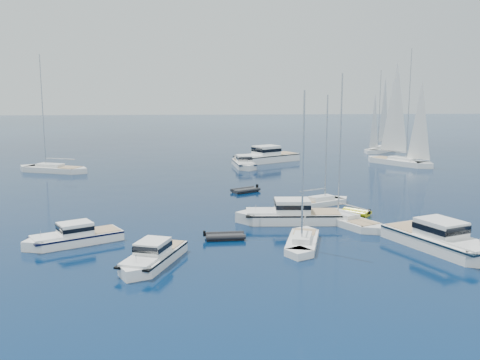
{
  "coord_description": "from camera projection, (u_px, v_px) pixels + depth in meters",
  "views": [
    {
      "loc": [
        -6.83,
        -33.36,
        12.49
      ],
      "look_at": [
        -2.97,
        26.02,
        2.2
      ],
      "focal_mm": 41.48,
      "sensor_mm": 36.0,
      "label": 1
    }
  ],
  "objects": [
    {
      "name": "motor_cruiser_near",
      "position": [
        152.0,
        264.0,
        38.93
      ],
      "size": [
        5.1,
        8.64,
        2.17
      ],
      "primitive_type": null,
      "rotation": [
        0.0,
        0.0,
        2.81
      ],
      "color": "white",
      "rests_on": "ground"
    },
    {
      "name": "motor_cruiser_right",
      "position": [
        442.0,
        250.0,
        42.34
      ],
      "size": [
        7.49,
        11.64,
        2.94
      ],
      "primitive_type": null,
      "rotation": [
        0.0,
        0.0,
        3.54
      ],
      "color": "silver",
      "rests_on": "ground"
    },
    {
      "name": "ground",
      "position": [
        313.0,
        283.0,
        35.37
      ],
      "size": [
        400.0,
        400.0,
        0.0
      ],
      "primitive_type": "plane",
      "color": "#08264F",
      "rests_on": "ground"
    },
    {
      "name": "motor_cruiser_centre",
      "position": [
        290.0,
        222.0,
        50.89
      ],
      "size": [
        10.59,
        3.68,
        2.74
      ],
      "primitive_type": null,
      "rotation": [
        0.0,
        0.0,
        1.52
      ],
      "color": "silver",
      "rests_on": "ground"
    },
    {
      "name": "motor_cruiser_left",
      "position": [
        74.0,
        244.0,
        43.99
      ],
      "size": [
        8.48,
        6.42,
        2.19
      ],
      "primitive_type": null,
      "rotation": [
        0.0,
        0.0,
        2.1
      ],
      "color": "white",
      "rests_on": "ground"
    },
    {
      "name": "motor_cruiser_horizon",
      "position": [
        244.0,
        167.0,
        84.67
      ],
      "size": [
        3.61,
        9.18,
        2.35
      ],
      "primitive_type": null,
      "rotation": [
        0.0,
        0.0,
        3.24
      ],
      "color": "silver",
      "rests_on": "ground"
    },
    {
      "name": "sailboat_far_l",
      "position": [
        53.0,
        172.0,
        80.1
      ],
      "size": [
        12.09,
        7.06,
        17.3
      ],
      "primitive_type": null,
      "rotation": [
        0.0,
        0.0,
        1.21
      ],
      "color": "silver",
      "rests_on": "ground"
    },
    {
      "name": "tender_grey_far",
      "position": [
        245.0,
        192.0,
        65.14
      ],
      "size": [
        3.95,
        3.43,
        0.95
      ],
      "primitive_type": null,
      "rotation": [
        0.0,
        0.0,
        2.12
      ],
      "color": "black",
      "rests_on": "ground"
    },
    {
      "name": "sailboat_sails_far",
      "position": [
        380.0,
        152.0,
        104.03
      ],
      "size": [
        9.41,
        9.59,
        15.67
      ],
      "primitive_type": null,
      "rotation": [
        0.0,
        0.0,
        2.37
      ],
      "color": "white",
      "rests_on": "ground"
    },
    {
      "name": "tender_yellow",
      "position": [
        355.0,
        214.0,
        53.9
      ],
      "size": [
        3.42,
        3.38,
        0.95
      ],
      "primitive_type": null,
      "rotation": [
        0.0,
        0.0,
        0.81
      ],
      "color": "#D3CB0C",
      "rests_on": "ground"
    },
    {
      "name": "motor_cruiser_distant",
      "position": [
        265.0,
        162.0,
        90.37
      ],
      "size": [
        13.04,
        10.09,
        3.38
      ],
      "primitive_type": null,
      "rotation": [
        0.0,
        0.0,
        2.12
      ],
      "color": "white",
      "rests_on": "ground"
    },
    {
      "name": "sailboat_sails_r",
      "position": [
        399.0,
        165.0,
        87.41
      ],
      "size": [
        9.96,
        12.17,
        18.52
      ],
      "primitive_type": null,
      "rotation": [
        0.0,
        0.0,
        3.76
      ],
      "color": "white",
      "rests_on": "ground"
    },
    {
      "name": "tender_grey_near",
      "position": [
        225.0,
        239.0,
        45.36
      ],
      "size": [
        3.5,
        2.06,
        0.95
      ],
      "primitive_type": null,
      "rotation": [
        0.0,
        0.0,
        4.76
      ],
      "color": "black",
      "rests_on": "ground"
    },
    {
      "name": "sailboat_fore",
      "position": [
        302.0,
        246.0,
        43.47
      ],
      "size": [
        4.33,
        8.81,
        12.54
      ],
      "primitive_type": null,
      "rotation": [
        0.0,
        0.0,
        2.88
      ],
      "color": "white",
      "rests_on": "ground"
    },
    {
      "name": "sailboat_mid_r",
      "position": [
        345.0,
        224.0,
        50.2
      ],
      "size": [
        6.65,
        9.56,
        13.98
      ],
      "primitive_type": null,
      "rotation": [
        0.0,
        0.0,
        0.49
      ],
      "color": "silver",
      "rests_on": "ground"
    },
    {
      "name": "sailboat_centre",
      "position": [
        319.0,
        205.0,
        58.08
      ],
      "size": [
        8.13,
        5.61,
        11.88
      ],
      "primitive_type": null,
      "rotation": [
        0.0,
        0.0,
        5.2
      ],
      "color": "silver",
      "rests_on": "ground"
    }
  ]
}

